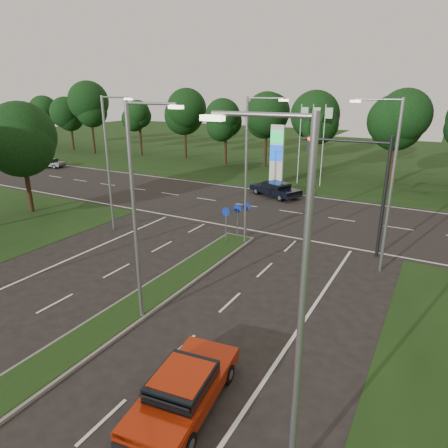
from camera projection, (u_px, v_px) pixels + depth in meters
The scene contains 17 objects.
verge_far at pixel (358, 157), 58.13m from camera, with size 160.00×50.00×0.02m, color black.
cross_road at pixel (279, 210), 32.48m from camera, with size 160.00×12.00×0.02m, color black.
median_kerb at pixel (94, 335), 15.91m from camera, with size 2.00×26.00×0.12m, color slate.
streetlight_median_near at pixel (138, 206), 15.50m from camera, with size 2.53×0.22×9.00m.
streetlight_median_far at pixel (249, 165), 23.77m from camera, with size 2.53×0.22×9.00m.
streetlight_left_far at pixel (109, 157), 26.40m from camera, with size 2.53×0.22×9.00m.
streetlight_right_far at pixel (388, 179), 20.18m from camera, with size 2.53×0.22×9.00m.
streetlight_right_near at pixel (294, 299), 8.59m from camera, with size 2.53×0.22×9.00m.
traffic_signal at pixel (362, 177), 22.71m from camera, with size 5.10×0.42×7.00m.
median_signs at pixel (237, 215), 25.64m from camera, with size 1.16×1.76×2.38m.
gas_pylon at pixel (279, 153), 40.69m from camera, with size 5.80×1.26×8.00m.
tree_left_far at pixel (15, 134), 30.44m from camera, with size 5.20×5.20×8.86m.
treeline_far at pixel (337, 114), 43.43m from camera, with size 6.00×6.00×9.90m.
red_sedan at pixel (184, 388), 12.20m from camera, with size 2.49×4.87×1.28m.
navy_sedan at pixel (275, 189), 36.48m from camera, with size 5.21×3.71×1.33m.
far_car_a at pixel (49, 163), 50.04m from camera, with size 4.07×2.69×1.08m.
far_car_b at pixel (30, 160), 52.02m from camera, with size 4.38×2.89×1.16m.
Camera 1 is at (11.20, -5.39, 9.37)m, focal length 32.00 mm.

